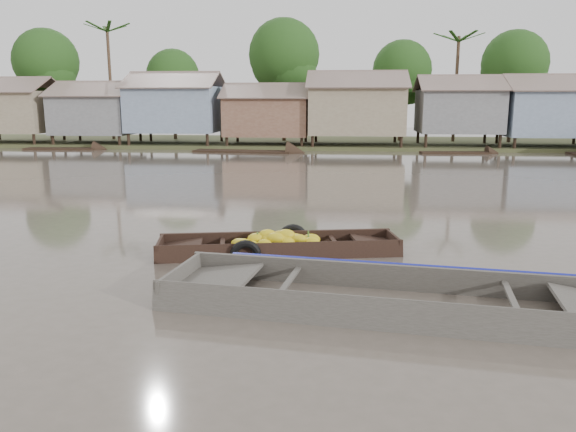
{
  "coord_description": "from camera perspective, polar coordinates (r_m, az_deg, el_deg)",
  "views": [
    {
      "loc": [
        1.64,
        -10.89,
        3.42
      ],
      "look_at": [
        0.41,
        1.6,
        0.8
      ],
      "focal_mm": 35.0,
      "sensor_mm": 36.0,
      "label": 1
    }
  ],
  "objects": [
    {
      "name": "riverbank",
      "position": [
        42.78,
        7.64,
        11.22
      ],
      "size": [
        120.0,
        12.47,
        10.22
      ],
      "color": "#384723",
      "rests_on": "ground"
    },
    {
      "name": "distant_boats",
      "position": [
        37.52,
        24.02,
        5.89
      ],
      "size": [
        48.01,
        14.65,
        1.38
      ],
      "color": "black",
      "rests_on": "ground"
    },
    {
      "name": "banana_boat",
      "position": [
        12.71,
        -1.24,
        -3.13
      ],
      "size": [
        5.57,
        2.33,
        0.77
      ],
      "rotation": [
        0.0,
        0.0,
        0.2
      ],
      "color": "black",
      "rests_on": "ground"
    },
    {
      "name": "ground",
      "position": [
        11.53,
        -2.81,
        -5.47
      ],
      "size": [
        120.0,
        120.0,
        0.0
      ],
      "primitive_type": "plane",
      "color": "#534B40",
      "rests_on": "ground"
    },
    {
      "name": "viewer_boat",
      "position": [
        9.61,
        10.93,
        -8.84
      ],
      "size": [
        7.99,
        3.04,
        0.63
      ],
      "rotation": [
        0.0,
        0.0,
        -0.13
      ],
      "color": "#3E3A34",
      "rests_on": "ground"
    }
  ]
}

